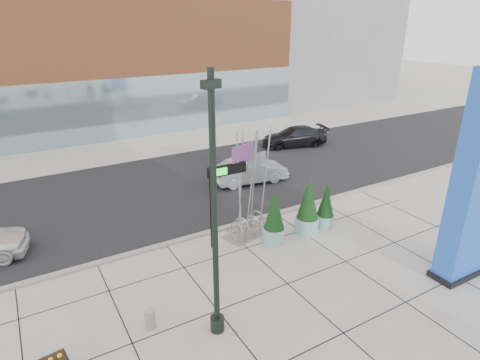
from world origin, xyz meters
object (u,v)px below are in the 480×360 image
blue_pylon (479,184)px  lamp_post (215,239)px  public_art_sculpture (248,209)px  overhead_street_sign (224,177)px  car_silver_mid (250,171)px  concrete_bollard (150,319)px

blue_pylon → lamp_post: bearing=169.2°
public_art_sculpture → overhead_street_sign: size_ratio=1.35×
blue_pylon → car_silver_mid: (-2.11, 12.30, -3.11)m
overhead_street_sign → lamp_post: bearing=-119.5°
blue_pylon → overhead_street_sign: bearing=137.3°
blue_pylon → public_art_sculpture: blue_pylon is taller
lamp_post → public_art_sculpture: size_ratio=1.64×
blue_pylon → concrete_bollard: (-11.51, 3.27, -3.53)m
overhead_street_sign → public_art_sculpture: bearing=9.8°
blue_pylon → lamp_post: 9.90m
blue_pylon → concrete_bollard: blue_pylon is taller
blue_pylon → public_art_sculpture: (-5.57, 6.87, -2.54)m
concrete_bollard → car_silver_mid: car_silver_mid is taller
overhead_street_sign → car_silver_mid: bearing=50.9°
concrete_bollard → car_silver_mid: (9.40, 9.03, 0.42)m
concrete_bollard → car_silver_mid: 13.04m
public_art_sculpture → car_silver_mid: public_art_sculpture is taller
car_silver_mid → overhead_street_sign: bearing=147.2°
blue_pylon → lamp_post: lamp_post is taller
lamp_post → overhead_street_sign: lamp_post is taller
lamp_post → concrete_bollard: lamp_post is taller
blue_pylon → concrete_bollard: bearing=165.4°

